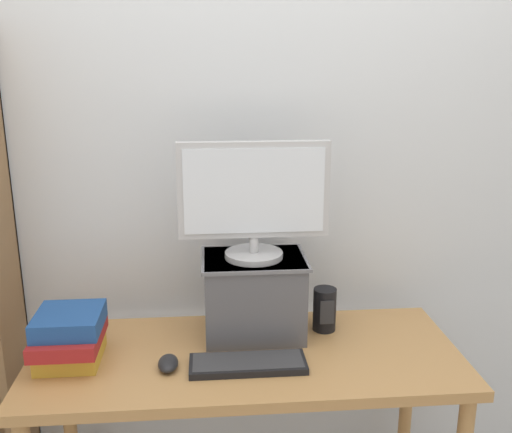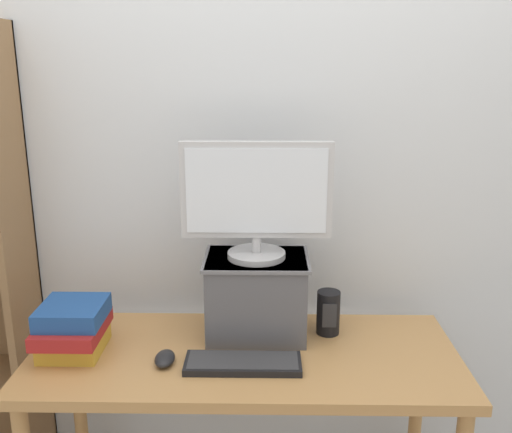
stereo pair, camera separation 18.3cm
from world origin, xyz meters
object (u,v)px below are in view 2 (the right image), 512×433
(desk, at_px, (244,374))
(riser_box, at_px, (256,294))
(computer_mouse, at_px, (165,359))
(keyboard, at_px, (243,363))
(computer_monitor, at_px, (256,198))
(desk_speaker, at_px, (328,312))
(book_stack, at_px, (73,328))

(desk, relative_size, riser_box, 3.95)
(computer_mouse, bearing_deg, keyboard, -3.29)
(riser_box, distance_m, computer_mouse, 0.39)
(riser_box, xyz_separation_m, computer_mouse, (-0.29, -0.22, -0.13))
(computer_monitor, xyz_separation_m, desk_speaker, (0.25, 0.00, -0.42))
(book_stack, xyz_separation_m, desk_speaker, (0.86, 0.15, -0.01))
(desk_speaker, bearing_deg, riser_box, -179.31)
(computer_mouse, bearing_deg, desk_speaker, 22.31)
(computer_mouse, bearing_deg, riser_box, 37.21)
(desk_speaker, bearing_deg, computer_mouse, -157.69)
(computer_mouse, height_order, desk_speaker, desk_speaker)
(computer_monitor, distance_m, book_stack, 0.75)
(computer_monitor, relative_size, computer_mouse, 4.88)
(desk, height_order, riser_box, riser_box)
(desk, xyz_separation_m, riser_box, (0.04, 0.14, 0.23))
(computer_mouse, xyz_separation_m, book_stack, (-0.32, 0.08, 0.07))
(computer_monitor, xyz_separation_m, computer_mouse, (-0.29, -0.22, -0.48))
(riser_box, xyz_separation_m, keyboard, (-0.04, -0.23, -0.14))
(computer_mouse, bearing_deg, desk, 17.52)
(computer_monitor, bearing_deg, desk_speaker, 1.02)
(riser_box, bearing_deg, keyboard, -99.19)
(keyboard, relative_size, computer_mouse, 3.56)
(book_stack, distance_m, desk_speaker, 0.87)
(desk, relative_size, computer_monitor, 2.81)
(desk, distance_m, desk_speaker, 0.36)
(riser_box, bearing_deg, desk_speaker, 0.69)
(riser_box, relative_size, computer_mouse, 3.47)
(keyboard, distance_m, desk_speaker, 0.38)
(computer_monitor, relative_size, keyboard, 1.37)
(desk_speaker, bearing_deg, keyboard, -140.86)
(riser_box, xyz_separation_m, book_stack, (-0.61, -0.14, -0.06))
(keyboard, xyz_separation_m, desk_speaker, (0.29, 0.24, 0.07))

